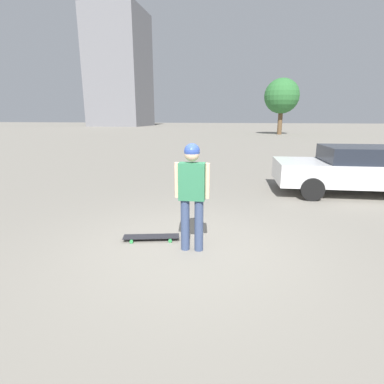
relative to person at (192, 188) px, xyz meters
The scene contains 6 objects.
ground_plane 1.05m from the person, ahead, with size 220.00×220.00×0.00m, color gray.
person is the anchor object (origin of this frame).
skateboard 1.29m from the person, 16.87° to the right, with size 1.02×0.47×0.07m.
car_parked_near 5.99m from the person, 129.30° to the right, with size 4.41×2.30×1.35m.
building_block_distant 74.65m from the person, 64.98° to the right, with size 12.48×12.93×26.09m.
tree_distant 35.93m from the person, 96.59° to the right, with size 4.25×4.25×6.79m.
Camera 1 is at (-0.91, 4.51, 2.14)m, focal length 28.00 mm.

